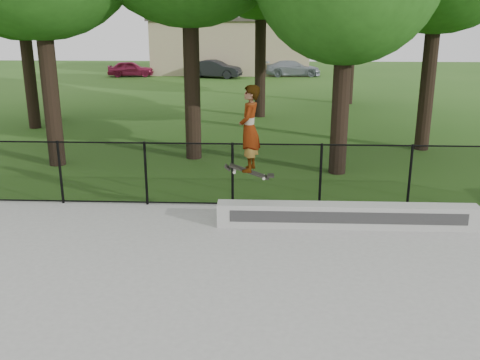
% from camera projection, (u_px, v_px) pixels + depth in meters
% --- Properties ---
extents(grind_ledge, '(5.37, 0.40, 0.49)m').
position_uv_depth(grind_ledge, '(347.00, 216.00, 11.08)').
color(grind_ledge, '#AEAFA9').
rests_on(grind_ledge, concrete_slab).
extents(car_a, '(3.53, 1.84, 1.16)m').
position_uv_depth(car_a, '(131.00, 69.00, 40.17)').
color(car_a, maroon).
rests_on(car_a, ground).
extents(car_b, '(3.74, 2.09, 1.28)m').
position_uv_depth(car_b, '(215.00, 69.00, 39.21)').
color(car_b, black).
rests_on(car_b, ground).
extents(car_c, '(3.97, 2.00, 1.21)m').
position_uv_depth(car_c, '(293.00, 68.00, 40.35)').
color(car_c, '#8C949F').
rests_on(car_c, ground).
extents(skater_airborne, '(0.81, 0.68, 1.94)m').
position_uv_depth(skater_airborne, '(249.00, 130.00, 10.63)').
color(skater_airborne, black).
rests_on(skater_airborne, ground).
extents(chainlink_fence, '(16.06, 0.06, 1.50)m').
position_uv_depth(chainlink_fence, '(233.00, 175.00, 12.19)').
color(chainlink_fence, black).
rests_on(chainlink_fence, concrete_slab).
extents(distant_building, '(12.40, 6.40, 4.30)m').
position_uv_depth(distant_building, '(231.00, 45.00, 42.57)').
color(distant_building, tan).
rests_on(distant_building, ground).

